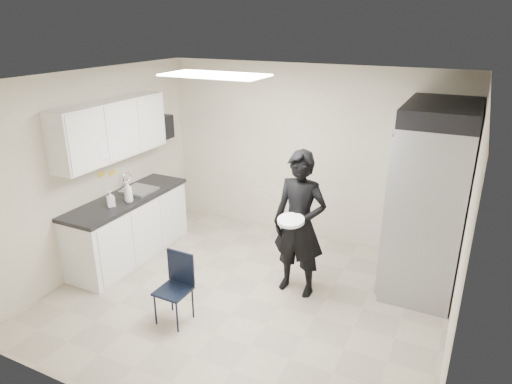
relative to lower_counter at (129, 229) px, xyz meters
The scene contains 21 objects.
floor 2.01m from the lower_counter, ahead, with size 4.50×4.50×0.00m, color tan.
ceiling 2.92m from the lower_counter, ahead, with size 4.50×4.50×0.00m, color silver.
back_wall 2.79m from the lower_counter, 42.71° to the left, with size 4.50×4.50×0.00m, color beige.
left_wall 0.94m from the lower_counter, 146.31° to the right, with size 4.00×4.00×0.00m, color beige.
right_wall 4.29m from the lower_counter, ahead, with size 4.00×4.00×0.00m, color beige.
ceiling_panel 2.54m from the lower_counter, ahead, with size 1.20×0.60×0.02m, color white.
lower_counter is the anchor object (origin of this frame).
countertop 0.46m from the lower_counter, 90.00° to the left, with size 0.64×1.95×0.05m, color black.
sink 0.51m from the lower_counter, 85.43° to the left, with size 0.42×0.40×0.14m, color gray.
faucet 0.67m from the lower_counter, 125.75° to the left, with size 0.02×0.02×0.24m, color silver.
upper_cabinets 1.40m from the lower_counter, behind, with size 0.35×1.80×0.75m, color silver.
towel_dispenser 1.67m from the lower_counter, 99.38° to the left, with size 0.22×0.30×0.35m, color black.
notice_sticker_left 0.85m from the lower_counter, 161.21° to the right, with size 0.00×0.12×0.07m, color yellow.
notice_sticker_right 0.81m from the lower_counter, 161.21° to the left, with size 0.00×0.12×0.07m, color yellow.
commercial_fridge 3.98m from the lower_counter, 15.88° to the left, with size 0.80×1.35×2.10m, color gray.
fridge_compressor 4.31m from the lower_counter, 15.88° to the left, with size 0.80×1.35×0.20m, color black.
folding_chair 1.73m from the lower_counter, 33.98° to the right, with size 0.34×0.34×0.77m, color black.
man_tuxedo 2.49m from the lower_counter, ahead, with size 0.66×0.44×1.79m, color black.
bucket_lid 2.50m from the lower_counter, ahead, with size 0.31×0.31×0.04m, color silver.
soap_bottle_a 0.66m from the lower_counter, 37.01° to the right, with size 0.11×0.11×0.29m, color white.
soap_bottle_b 0.68m from the lower_counter, 80.02° to the right, with size 0.09×0.10×0.21m, color #B6B3C0.
Camera 1 is at (2.18, -4.21, 3.16)m, focal length 32.00 mm.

